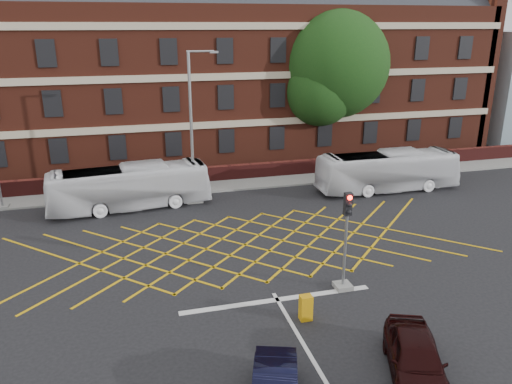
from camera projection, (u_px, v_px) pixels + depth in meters
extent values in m
plane|color=black|center=(255.00, 262.00, 23.47)|extent=(120.00, 120.00, 0.00)
cube|color=#5B2417|center=(188.00, 82.00, 41.67)|extent=(50.00, 12.00, 12.00)
cube|color=#202329|center=(184.00, 6.00, 39.75)|extent=(51.00, 10.61, 10.61)
cube|color=#B7A88C|center=(198.00, 77.00, 35.79)|extent=(50.00, 0.18, 0.50)
cube|color=black|center=(199.00, 98.00, 36.29)|extent=(1.20, 0.14, 1.80)
cube|color=#491513|center=(208.00, 174.00, 35.19)|extent=(56.00, 0.50, 1.10)
cube|color=slate|center=(211.00, 185.00, 34.43)|extent=(60.00, 3.00, 0.12)
cube|color=#CC990C|center=(245.00, 245.00, 25.30)|extent=(8.22, 8.22, 0.02)
cube|color=silver|center=(277.00, 300.00, 20.26)|extent=(8.00, 0.30, 0.02)
imported|color=silver|center=(129.00, 187.00, 29.95)|extent=(9.81, 3.25, 2.68)
imported|color=white|center=(388.00, 171.00, 33.20)|extent=(9.67, 2.39, 2.68)
imported|color=black|center=(416.00, 358.00, 15.62)|extent=(3.10, 4.49, 1.42)
cylinder|color=black|center=(332.00, 123.00, 40.66)|extent=(0.90, 0.90, 5.92)
sphere|color=black|center=(335.00, 64.00, 39.17)|extent=(8.46, 8.46, 8.46)
sphere|color=black|center=(320.00, 91.00, 38.68)|extent=(5.50, 5.50, 5.50)
sphere|color=black|center=(347.00, 82.00, 40.75)|extent=(5.08, 5.08, 5.08)
cube|color=slate|center=(343.00, 286.00, 21.14)|extent=(0.70, 0.70, 0.20)
cylinder|color=gray|center=(345.00, 251.00, 20.61)|extent=(0.12, 0.12, 3.50)
cube|color=black|center=(348.00, 204.00, 19.95)|extent=(0.30, 0.25, 0.95)
sphere|color=#FF0C05|center=(350.00, 198.00, 19.72)|extent=(0.20, 0.20, 0.20)
cube|color=slate|center=(3.00, 207.00, 30.22)|extent=(0.70, 0.70, 0.20)
cube|color=slate|center=(194.00, 200.00, 31.49)|extent=(1.00, 1.00, 0.20)
cylinder|color=gray|center=(191.00, 130.00, 30.06)|extent=(0.18, 0.18, 9.14)
cylinder|color=gray|center=(200.00, 51.00, 28.77)|extent=(1.60, 0.12, 0.12)
cube|color=gray|center=(214.00, 52.00, 28.98)|extent=(0.50, 0.20, 0.12)
cube|color=#C98D0B|center=(306.00, 308.00, 18.78)|extent=(0.45, 0.37, 1.00)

